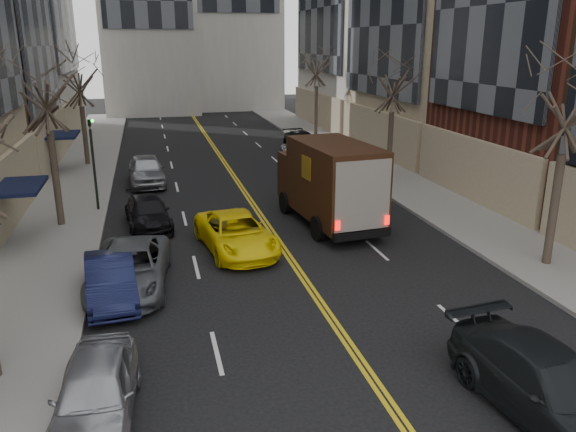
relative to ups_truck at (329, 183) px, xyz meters
The scene contains 20 objects.
sidewalk_left 15.10m from the ups_truck, 141.17° to the left, with size 4.00×66.00×0.15m, color slate.
sidewalk_right 11.47m from the ups_truck, 56.07° to the left, with size 4.00×66.00×0.15m, color slate.
tree_lf_mid 12.64m from the ups_truck, 168.19° to the left, with size 3.20×3.20×8.91m.
tree_lf_far 19.65m from the ups_truck, 126.70° to the left, with size 3.20×3.20×8.12m.
tree_rt_near 10.10m from the ups_truck, 47.15° to the right, with size 3.20×3.20×8.71m.
tree_rt_mid 10.52m from the ups_truck, 50.39° to the left, with size 3.20×3.20×8.32m.
tree_rt_far 23.73m from the ups_truck, 74.71° to the left, with size 3.20×3.20×9.11m.
traffic_signal 11.03m from the ups_truck, 156.42° to the left, with size 0.29×0.26×4.70m.
ups_truck is the anchor object (origin of this frame).
observer_sedan 14.00m from the ups_truck, 88.26° to the right, with size 2.63×5.44×1.53m.
taxi 5.16m from the ups_truck, 153.25° to the right, with size 2.35×5.10×1.42m, color yellow.
pedestrian 1.44m from the ups_truck, 129.95° to the left, with size 0.66×0.43×1.80m, color black.
parked_lf_a 14.84m from the ups_truck, 127.37° to the right, with size 1.67×4.14×1.41m, color #A2A3A9.
parked_lf_b 10.67m from the ups_truck, 147.82° to the right, with size 1.46×4.18×1.38m, color #121639.
parked_lf_c 9.82m from the ups_truck, 149.68° to the right, with size 2.39×5.19×1.44m, color #4E5156.
parked_lf_d 8.03m from the ups_truck, 168.71° to the left, with size 1.78×4.39×1.27m, color black.
parked_lf_e 12.31m from the ups_truck, 129.35° to the left, with size 1.94×4.83×1.65m, color #95979C.
parked_rt_a 6.37m from the ups_truck, 67.30° to the left, with size 1.65×4.73×1.56m, color #474A4E.
parked_rt_b 12.66m from the ups_truck, 78.92° to the left, with size 2.38×5.17×1.44m, color #9C9EA4.
parked_rt_c 17.99m from the ups_truck, 78.35° to the left, with size 1.88×4.62×1.34m, color black.
Camera 1 is at (-4.82, -5.03, 7.79)m, focal length 35.00 mm.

